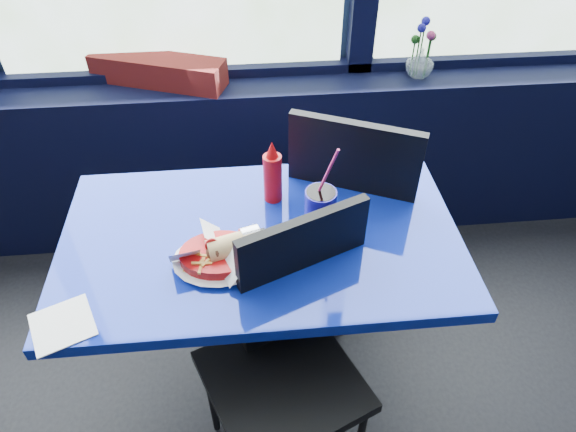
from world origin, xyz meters
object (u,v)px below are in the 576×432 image
at_px(near_table, 263,275).
at_px(flower_vase, 421,59).
at_px(planter_box, 158,70).
at_px(ketchup_bottle, 273,175).
at_px(chair_near_back, 327,205).
at_px(soda_cup, 320,211).
at_px(chair_near_front, 291,342).
at_px(food_basket, 221,253).

distance_m(near_table, flower_vase, 1.16).
height_order(planter_box, ketchup_bottle, ketchup_bottle).
xyz_separation_m(chair_near_back, soda_cup, (-0.08, -0.31, 0.25)).
bearing_deg(soda_cup, chair_near_front, -114.21).
relative_size(chair_near_back, flower_vase, 4.04).
bearing_deg(ketchup_bottle, flower_vase, 45.74).
height_order(planter_box, flower_vase, flower_vase).
xyz_separation_m(flower_vase, ketchup_bottle, (-0.67, -0.69, -0.03)).
bearing_deg(flower_vase, chair_near_front, -120.80).
bearing_deg(planter_box, soda_cup, -38.13).
bearing_deg(near_table, flower_vase, 49.91).
relative_size(chair_near_front, food_basket, 3.62).
distance_m(chair_near_back, food_basket, 0.60).
relative_size(planter_box, flower_vase, 2.27).
bearing_deg(near_table, planter_box, 112.29).
height_order(near_table, flower_vase, flower_vase).
xyz_separation_m(chair_near_front, flower_vase, (0.65, 1.10, 0.34)).
relative_size(planter_box, soda_cup, 1.79).
bearing_deg(soda_cup, food_basket, -160.80).
xyz_separation_m(chair_near_front, ketchup_bottle, (-0.02, 0.41, 0.31)).
height_order(chair_near_front, food_basket, chair_near_front).
relative_size(near_table, chair_near_back, 1.20).
xyz_separation_m(chair_near_front, soda_cup, (0.11, 0.25, 0.30)).
height_order(near_table, ketchup_bottle, ketchup_bottle).
xyz_separation_m(planter_box, soda_cup, (0.55, -0.90, -0.03)).
distance_m(planter_box, food_basket, 1.03).
distance_m(chair_near_back, ketchup_bottle, 0.38).
distance_m(near_table, chair_near_front, 0.25).
bearing_deg(chair_near_back, food_basket, 71.96).
bearing_deg(ketchup_bottle, planter_box, 119.77).
bearing_deg(chair_near_back, flower_vase, -106.26).
bearing_deg(planter_box, ketchup_bottle, -39.81).
xyz_separation_m(ketchup_bottle, soda_cup, (0.13, -0.16, -0.02)).
bearing_deg(ketchup_bottle, food_basket, -122.10).
relative_size(chair_near_front, planter_box, 1.65).
bearing_deg(ketchup_bottle, soda_cup, -51.65).
relative_size(near_table, ketchup_bottle, 5.46).
relative_size(chair_near_front, soda_cup, 2.95).
xyz_separation_m(near_table, planter_box, (-0.37, 0.90, 0.29)).
bearing_deg(chair_near_front, food_basket, 119.07).
height_order(near_table, planter_box, planter_box).
height_order(near_table, chair_near_front, chair_near_front).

